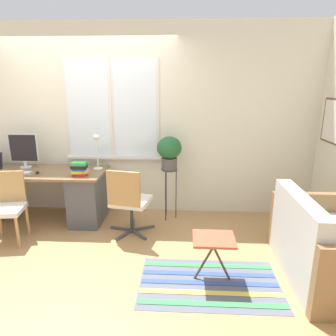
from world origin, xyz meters
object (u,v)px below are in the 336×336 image
at_px(couch_loveseat, 323,249).
at_px(folding_stool, 214,242).
at_px(plant_stand, 169,177).
at_px(keyboard, 15,172).
at_px(potted_plant, 169,150).
at_px(office_chair_swivel, 129,200).
at_px(monitor, 24,150).
at_px(desk_lamp, 97,144).
at_px(mouse, 37,173).
at_px(desk_chair_wooden, 7,205).
at_px(book_stack, 80,169).

height_order(couch_loveseat, folding_stool, couch_loveseat).
bearing_deg(plant_stand, folding_stool, -70.48).
relative_size(keyboard, potted_plant, 0.95).
xyz_separation_m(keyboard, office_chair_swivel, (1.58, -0.26, -0.27)).
xyz_separation_m(monitor, keyboard, (-0.01, -0.27, -0.25)).
distance_m(monitor, desk_lamp, 1.05).
height_order(keyboard, office_chair_swivel, office_chair_swivel).
bearing_deg(office_chair_swivel, potted_plant, -121.83).
bearing_deg(desk_lamp, monitor, -179.73).
distance_m(mouse, couch_loveseat, 3.51).
relative_size(couch_loveseat, folding_stool, 2.79).
xyz_separation_m(desk_chair_wooden, office_chair_swivel, (1.45, 0.21, 0.01)).
bearing_deg(book_stack, desk_chair_wooden, -152.85).
xyz_separation_m(mouse, desk_chair_wooden, (-0.19, -0.45, -0.28)).
bearing_deg(folding_stool, office_chair_swivel, 137.61).
distance_m(office_chair_swivel, plant_stand, 0.72).
xyz_separation_m(monitor, office_chair_swivel, (1.57, -0.53, -0.52)).
bearing_deg(book_stack, plant_stand, 15.18).
height_order(keyboard, folding_stool, keyboard).
bearing_deg(office_chair_swivel, monitor, -6.59).
bearing_deg(potted_plant, monitor, 179.43).
height_order(mouse, office_chair_swivel, office_chair_swivel).
relative_size(book_stack, folding_stool, 0.48).
height_order(keyboard, plant_stand, plant_stand).
bearing_deg(plant_stand, office_chair_swivel, -133.72).
distance_m(monitor, book_stack, 0.98).
relative_size(desk_chair_wooden, couch_loveseat, 0.66).
xyz_separation_m(couch_loveseat, potted_plant, (-1.59, 1.28, 0.70)).
bearing_deg(desk_chair_wooden, office_chair_swivel, -0.66).
xyz_separation_m(desk_lamp, desk_chair_wooden, (-0.93, -0.74, -0.62)).
bearing_deg(keyboard, desk_lamp, 14.55).
distance_m(keyboard, potted_plant, 2.09).
height_order(office_chair_swivel, potted_plant, potted_plant).
bearing_deg(plant_stand, desk_chair_wooden, -159.74).
bearing_deg(plant_stand, potted_plant, 153.43).
relative_size(plant_stand, folding_stool, 1.61).
xyz_separation_m(keyboard, desk_lamp, (1.05, 0.27, 0.35)).
xyz_separation_m(mouse, couch_loveseat, (3.33, -1.02, -0.44)).
bearing_deg(monitor, mouse, -42.80).
height_order(office_chair_swivel, folding_stool, office_chair_swivel).
bearing_deg(folding_stool, keyboard, 155.77).
distance_m(keyboard, couch_loveseat, 3.81).
height_order(keyboard, desk_lamp, desk_lamp).
relative_size(desk_lamp, couch_loveseat, 0.38).
bearing_deg(keyboard, folding_stool, -24.23).
xyz_separation_m(monitor, desk_chair_wooden, (0.12, -0.74, -0.52)).
bearing_deg(office_chair_swivel, book_stack, -4.09).
bearing_deg(plant_stand, monitor, 179.43).
bearing_deg(keyboard, office_chair_swivel, -9.26).
distance_m(desk_chair_wooden, plant_stand, 2.07).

